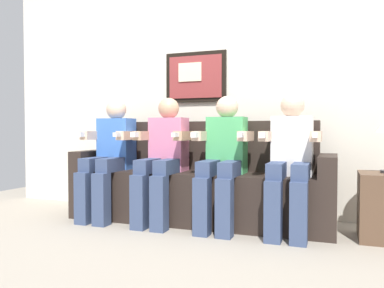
{
  "coord_description": "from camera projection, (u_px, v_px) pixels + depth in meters",
  "views": [
    {
      "loc": [
        1.15,
        -2.96,
        0.81
      ],
      "look_at": [
        0.0,
        0.15,
        0.7
      ],
      "focal_mm": 36.41,
      "sensor_mm": 36.0,
      "label": 1
    }
  ],
  "objects": [
    {
      "name": "ground_plane",
      "position": [
        186.0,
        230.0,
        3.2
      ],
      "size": [
        6.15,
        6.15,
        0.0
      ],
      "primitive_type": "plane",
      "color": "#9E9384"
    },
    {
      "name": "back_wall_assembly",
      "position": [
        213.0,
        82.0,
        3.87
      ],
      "size": [
        4.73,
        0.1,
        2.6
      ],
      "color": "silver",
      "rests_on": "ground_plane"
    },
    {
      "name": "couch",
      "position": [
        199.0,
        186.0,
        3.49
      ],
      "size": [
        2.33,
        0.58,
        0.9
      ],
      "color": "#2D231E",
      "rests_on": "ground_plane"
    },
    {
      "name": "person_leftmost",
      "position": [
        110.0,
        153.0,
        3.61
      ],
      "size": [
        0.46,
        0.56,
        1.11
      ],
      "color": "#3F72CC",
      "rests_on": "ground_plane"
    },
    {
      "name": "person_left_center",
      "position": [
        163.0,
        154.0,
        3.42
      ],
      "size": [
        0.46,
        0.56,
        1.11
      ],
      "color": "pink",
      "rests_on": "ground_plane"
    },
    {
      "name": "person_right_center",
      "position": [
        223.0,
        156.0,
        3.23
      ],
      "size": [
        0.46,
        0.56,
        1.11
      ],
      "color": "#4CB266",
      "rests_on": "ground_plane"
    },
    {
      "name": "person_rightmost",
      "position": [
        290.0,
        157.0,
        3.04
      ],
      "size": [
        0.46,
        0.56,
        1.11
      ],
      "color": "white",
      "rests_on": "ground_plane"
    }
  ]
}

